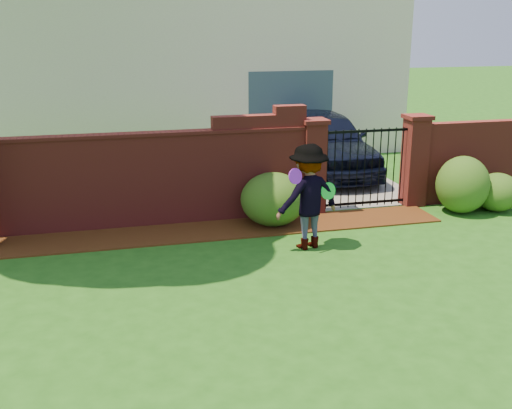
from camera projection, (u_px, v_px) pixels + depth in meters
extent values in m
cube|color=#205615|center=(239.00, 314.00, 8.05)|extent=(80.00, 80.00, 0.01)
cube|color=#3C1D0A|center=(146.00, 236.00, 10.92)|extent=(11.10, 1.08, 0.03)
cube|color=maroon|center=(73.00, 186.00, 11.01)|extent=(8.70, 0.25, 1.70)
cube|color=maroon|center=(259.00, 123.00, 11.54)|extent=(1.80, 0.25, 0.30)
cube|color=maroon|center=(290.00, 109.00, 11.61)|extent=(0.60, 0.25, 0.16)
cube|color=maroon|center=(69.00, 137.00, 10.76)|extent=(8.70, 0.31, 0.06)
cube|color=maroon|center=(499.00, 160.00, 13.07)|extent=(4.00, 0.25, 1.70)
cube|color=maroon|center=(313.00, 169.00, 12.07)|extent=(0.42, 0.42, 1.80)
cube|color=maroon|center=(314.00, 121.00, 11.80)|extent=(0.50, 0.50, 0.08)
cube|color=maroon|center=(414.00, 163.00, 12.59)|extent=(0.42, 0.42, 1.80)
cube|color=maroon|center=(418.00, 117.00, 12.32)|extent=(0.50, 0.50, 0.08)
cylinder|color=black|center=(327.00, 170.00, 12.15)|extent=(0.02, 0.02, 1.60)
cylinder|color=black|center=(334.00, 170.00, 12.19)|extent=(0.02, 0.02, 1.60)
cylinder|color=black|center=(342.00, 169.00, 12.23)|extent=(0.02, 0.02, 1.60)
cylinder|color=black|center=(350.00, 169.00, 12.27)|extent=(0.02, 0.02, 1.60)
cylinder|color=black|center=(357.00, 168.00, 12.31)|extent=(0.02, 0.02, 1.60)
cylinder|color=black|center=(365.00, 168.00, 12.34)|extent=(0.02, 0.02, 1.60)
cylinder|color=black|center=(372.00, 168.00, 12.38)|extent=(0.02, 0.02, 1.60)
cylinder|color=black|center=(379.00, 167.00, 12.42)|extent=(0.02, 0.02, 1.60)
cylinder|color=black|center=(387.00, 167.00, 12.46)|extent=(0.02, 0.02, 1.60)
cylinder|color=black|center=(394.00, 166.00, 12.50)|extent=(0.02, 0.02, 1.60)
cylinder|color=black|center=(401.00, 166.00, 12.53)|extent=(0.02, 0.02, 1.60)
cube|color=black|center=(363.00, 203.00, 12.55)|extent=(1.78, 0.03, 0.05)
cube|color=black|center=(367.00, 131.00, 12.13)|extent=(1.78, 0.03, 0.05)
cube|color=gray|center=(301.00, 166.00, 16.30)|extent=(3.20, 8.00, 0.01)
cube|color=#F5E6CD|center=(183.00, 45.00, 18.57)|extent=(12.00, 6.00, 6.00)
cube|color=#384C5B|center=(290.00, 115.00, 16.93)|extent=(2.40, 0.12, 2.40)
imported|color=black|center=(326.00, 143.00, 15.12)|extent=(2.01, 4.71, 1.59)
ellipsoid|color=#214E17|center=(273.00, 199.00, 11.44)|extent=(1.22, 1.22, 1.00)
ellipsoid|color=#214E17|center=(463.00, 185.00, 12.16)|extent=(1.04, 1.04, 1.15)
ellipsoid|color=#214E17|center=(498.00, 192.00, 12.32)|extent=(0.88, 0.88, 0.78)
imported|color=gray|center=(309.00, 197.00, 10.15)|extent=(1.27, 0.92, 1.77)
cylinder|color=purple|center=(295.00, 176.00, 9.75)|extent=(0.27, 0.16, 0.26)
cylinder|color=green|center=(328.00, 191.00, 10.18)|extent=(0.30, 0.14, 0.29)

